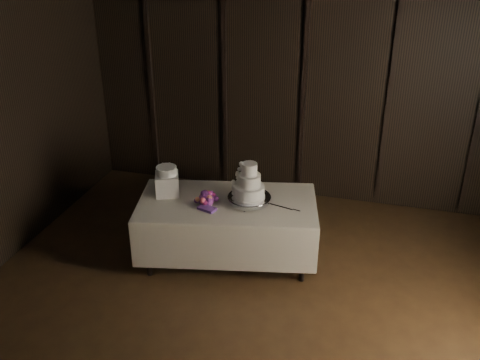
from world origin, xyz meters
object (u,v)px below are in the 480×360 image
object	(u,v)px
cake_stand	(249,200)
wedding_cake	(246,184)
small_cake	(166,171)
display_table	(227,228)
bouquet	(206,199)
box_pedestal	(167,184)

from	to	relation	value
cake_stand	wedding_cake	distance (m)	0.21
small_cake	display_table	bearing A→B (deg)	0.20
cake_stand	bouquet	bearing A→B (deg)	-163.53
cake_stand	wedding_cake	size ratio (longest dim) A/B	1.20
display_table	wedding_cake	world-z (taller)	wedding_cake
wedding_cake	box_pedestal	size ratio (longest dim) A/B	1.55
bouquet	small_cake	bearing A→B (deg)	167.22
bouquet	box_pedestal	xyz separation A→B (m)	(-0.50, 0.11, 0.06)
bouquet	cake_stand	bearing A→B (deg)	16.47
display_table	small_cake	bearing A→B (deg)	168.33
display_table	wedding_cake	distance (m)	0.63
small_cake	wedding_cake	bearing A→B (deg)	0.29
box_pedestal	cake_stand	bearing A→B (deg)	1.29
small_cake	cake_stand	bearing A→B (deg)	1.29
bouquet	box_pedestal	distance (m)	0.52
display_table	bouquet	distance (m)	0.48
cake_stand	small_cake	size ratio (longest dim) A/B	2.09
display_table	bouquet	bearing A→B (deg)	-162.58
display_table	cake_stand	world-z (taller)	cake_stand
cake_stand	small_cake	xyz separation A→B (m)	(-0.96, -0.02, 0.25)
box_pedestal	bouquet	bearing A→B (deg)	-12.78
cake_stand	box_pedestal	size ratio (longest dim) A/B	1.86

